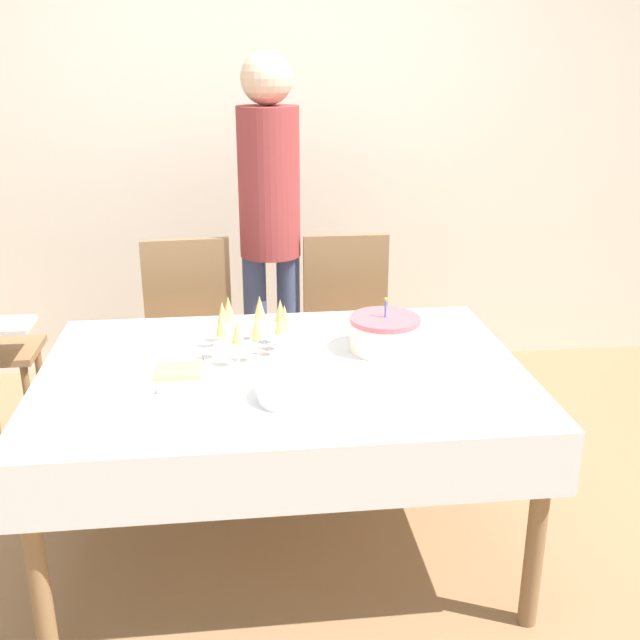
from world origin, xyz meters
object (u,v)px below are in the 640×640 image
person_standing (270,209)px  champagne_tray (253,331)px  plate_stack_main (295,390)px  dining_chair_far_left (190,337)px  dining_chair_far_right (348,330)px  birthday_cake (385,333)px  high_chair (3,368)px

person_standing → champagne_tray: bearing=-97.0°
champagne_tray → plate_stack_main: 0.41m
plate_stack_main → person_standing: person_standing is taller
dining_chair_far_left → champagne_tray: dining_chair_far_left is taller
dining_chair_far_left → dining_chair_far_right: bearing=0.0°
plate_stack_main → birthday_cake: bearing=46.0°
champagne_tray → plate_stack_main: size_ratio=1.60×
high_chair → dining_chair_far_right: bearing=7.4°
birthday_cake → person_standing: bearing=111.4°
champagne_tray → high_chair: 1.23m
dining_chair_far_left → person_standing: size_ratio=0.54×
dining_chair_far_right → person_standing: (-0.35, 0.16, 0.55)m
high_chair → person_standing: bearing=16.9°
dining_chair_far_left → champagne_tray: bearing=-69.7°
dining_chair_far_right → person_standing: person_standing is taller
dining_chair_far_left → person_standing: 0.69m
dining_chair_far_right → birthday_cake: dining_chair_far_right is taller
plate_stack_main → dining_chair_far_left: bearing=109.0°
plate_stack_main → high_chair: 1.52m
birthday_cake → plate_stack_main: (-0.36, -0.37, -0.03)m
birthday_cake → champagne_tray: 0.47m
dining_chair_far_left → high_chair: bearing=-165.9°
dining_chair_far_right → person_standing: size_ratio=0.54×
person_standing → dining_chair_far_left: bearing=-157.9°
dining_chair_far_left → plate_stack_main: dining_chair_far_left is taller
high_chair → birthday_cake: bearing=-20.5°
dining_chair_far_left → high_chair: dining_chair_far_left is taller
birthday_cake → plate_stack_main: birthday_cake is taller
plate_stack_main → high_chair: (-1.16, 0.94, -0.27)m
dining_chair_far_left → person_standing: bearing=22.1°
plate_stack_main → person_standing: 1.33m
birthday_cake → high_chair: bearing=159.5°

